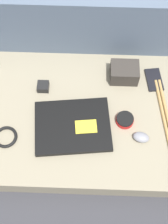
# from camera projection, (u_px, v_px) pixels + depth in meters

# --- Properties ---
(ground_plane) EXTENTS (8.00, 8.00, 0.00)m
(ground_plane) POSITION_uv_depth(u_px,v_px,m) (84.00, 124.00, 1.46)
(ground_plane) COLOR #38383D
(couch_seat) EXTENTS (1.05, 0.65, 0.11)m
(couch_seat) POSITION_uv_depth(u_px,v_px,m) (84.00, 119.00, 1.41)
(couch_seat) COLOR gray
(couch_seat) RESTS_ON ground_plane
(couch_backrest) EXTENTS (1.05, 0.20, 0.41)m
(couch_backrest) POSITION_uv_depth(u_px,v_px,m) (87.00, 24.00, 1.46)
(couch_backrest) COLOR slate
(couch_backrest) RESTS_ON ground_plane
(laptop) EXTENTS (0.34, 0.28, 0.03)m
(laptop) POSITION_uv_depth(u_px,v_px,m) (73.00, 126.00, 1.32)
(laptop) COLOR black
(laptop) RESTS_ON couch_seat
(computer_mouse) EXTENTS (0.08, 0.06, 0.03)m
(computer_mouse) POSITION_uv_depth(u_px,v_px,m) (141.00, 137.00, 1.30)
(computer_mouse) COLOR gray
(computer_mouse) RESTS_ON couch_seat
(speaker_puck) EXTENTS (0.08, 0.08, 0.03)m
(speaker_puck) POSITION_uv_depth(u_px,v_px,m) (125.00, 120.00, 1.33)
(speaker_puck) COLOR red
(speaker_puck) RESTS_ON couch_seat
(phone_black) EXTENTS (0.08, 0.13, 0.01)m
(phone_black) POSITION_uv_depth(u_px,v_px,m) (154.00, 80.00, 1.43)
(phone_black) COLOR black
(phone_black) RESTS_ON couch_seat
(camera_pouch) EXTENTS (0.13, 0.10, 0.08)m
(camera_pouch) POSITION_uv_depth(u_px,v_px,m) (124.00, 73.00, 1.41)
(camera_pouch) COLOR #38332D
(camera_pouch) RESTS_ON couch_seat
(charger_brick) EXTENTS (0.05, 0.05, 0.03)m
(charger_brick) POSITION_uv_depth(u_px,v_px,m) (43.00, 87.00, 1.41)
(charger_brick) COLOR black
(charger_brick) RESTS_ON couch_seat
(cable_coil) EXTENTS (0.10, 0.10, 0.01)m
(cable_coil) POSITION_uv_depth(u_px,v_px,m) (6.00, 137.00, 1.31)
(cable_coil) COLOR black
(cable_coil) RESTS_ON couch_seat
(drumstick_pair) EXTENTS (0.07, 0.35, 0.01)m
(drumstick_pair) POSITION_uv_depth(u_px,v_px,m) (165.00, 114.00, 1.35)
(drumstick_pair) COLOR tan
(drumstick_pair) RESTS_ON couch_seat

